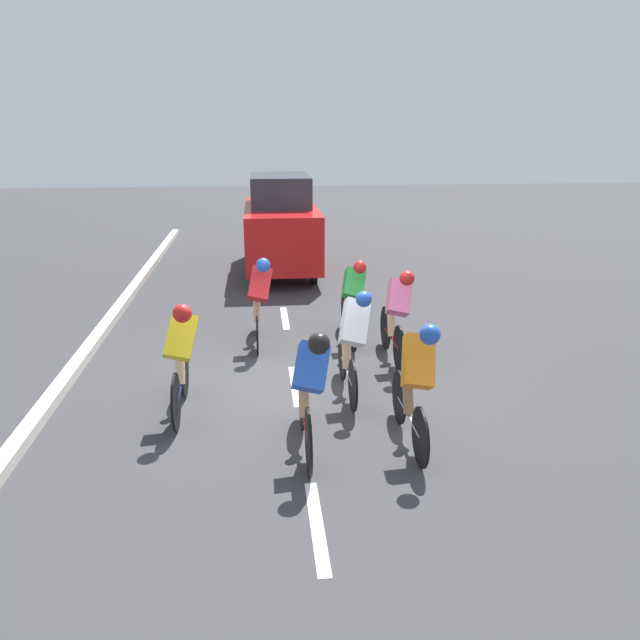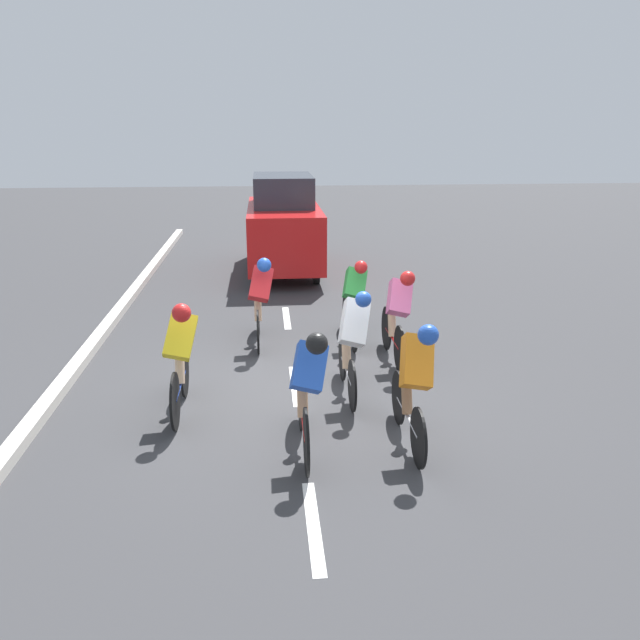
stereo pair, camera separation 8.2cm
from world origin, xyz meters
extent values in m
plane|color=#38383A|center=(0.00, 0.00, 0.00)|extent=(60.00, 60.00, 0.00)
cube|color=white|center=(0.00, 3.06, 0.00)|extent=(0.12, 1.40, 0.01)
cube|color=white|center=(0.00, -0.14, 0.00)|extent=(0.12, 1.40, 0.01)
cube|color=white|center=(0.00, -3.34, 0.00)|extent=(0.12, 1.40, 0.01)
cube|color=beige|center=(3.20, -0.14, 0.07)|extent=(0.20, 26.24, 0.14)
cylinder|color=black|center=(-1.01, -2.47, 0.36)|extent=(0.03, 0.71, 0.71)
cylinder|color=black|center=(-1.01, -1.45, 0.36)|extent=(0.03, 0.71, 0.71)
cylinder|color=navy|center=(-1.01, -1.96, 0.36)|extent=(0.04, 1.02, 0.04)
cylinder|color=navy|center=(-1.01, -2.14, 0.57)|extent=(0.04, 0.04, 0.42)
cylinder|color=green|center=(-1.01, -2.01, 0.46)|extent=(0.07, 0.07, 0.16)
cylinder|color=#DBAD84|center=(-1.01, -2.03, 0.54)|extent=(0.12, 0.23, 0.36)
cube|color=green|center=(-1.07, -1.86, 1.01)|extent=(0.44, 0.44, 0.57)
sphere|color=red|center=(-1.13, -1.64, 1.33)|extent=(0.21, 0.21, 0.21)
cylinder|color=black|center=(1.48, 0.06, 0.35)|extent=(0.03, 0.70, 0.70)
cylinder|color=black|center=(1.48, 1.02, 0.35)|extent=(0.03, 0.70, 0.70)
cylinder|color=navy|center=(1.48, 0.54, 0.35)|extent=(0.04, 0.96, 0.04)
cylinder|color=navy|center=(1.48, 0.37, 0.56)|extent=(0.04, 0.04, 0.42)
cylinder|color=green|center=(1.48, 0.49, 0.45)|extent=(0.07, 0.07, 0.16)
cylinder|color=beige|center=(1.48, 0.46, 0.53)|extent=(0.12, 0.23, 0.36)
cube|color=yellow|center=(1.42, 0.64, 1.03)|extent=(0.44, 0.47, 0.62)
sphere|color=red|center=(1.36, 0.86, 1.39)|extent=(0.22, 0.22, 0.22)
cylinder|color=black|center=(0.51, -2.47, 0.35)|extent=(0.03, 0.70, 0.70)
cylinder|color=black|center=(0.51, -1.50, 0.35)|extent=(0.03, 0.70, 0.70)
cylinder|color=black|center=(0.51, -1.99, 0.35)|extent=(0.04, 0.97, 0.04)
cylinder|color=black|center=(0.51, -2.15, 0.56)|extent=(0.04, 0.04, 0.42)
cylinder|color=#1999D8|center=(0.51, -2.04, 0.45)|extent=(0.07, 0.07, 0.16)
cylinder|color=#DBAD84|center=(0.51, -2.06, 0.53)|extent=(0.12, 0.23, 0.36)
cube|color=red|center=(0.45, -1.89, 1.03)|extent=(0.44, 0.47, 0.61)
sphere|color=blue|center=(0.39, -1.67, 1.39)|extent=(0.23, 0.23, 0.23)
cylinder|color=black|center=(-1.19, 1.09, 0.33)|extent=(0.03, 0.65, 0.65)
cylinder|color=black|center=(-1.19, 2.11, 0.33)|extent=(0.03, 0.65, 0.65)
cylinder|color=#B7B7BC|center=(-1.19, 1.60, 0.33)|extent=(0.04, 1.02, 0.04)
cylinder|color=#B7B7BC|center=(-1.19, 1.42, 0.54)|extent=(0.04, 0.04, 0.42)
cylinder|color=yellow|center=(-1.19, 1.55, 0.43)|extent=(0.07, 0.07, 0.16)
cylinder|color=#9E704C|center=(-1.19, 1.53, 0.51)|extent=(0.12, 0.23, 0.36)
cube|color=orange|center=(-1.24, 1.70, 1.03)|extent=(0.41, 0.49, 0.63)
sphere|color=blue|center=(-1.29, 1.92, 1.41)|extent=(0.22, 0.22, 0.22)
cylinder|color=black|center=(0.00, 1.13, 0.36)|extent=(0.03, 0.72, 0.72)
cylinder|color=black|center=(0.00, 2.15, 0.36)|extent=(0.03, 0.72, 0.72)
cylinder|color=red|center=(0.00, 1.64, 0.36)|extent=(0.04, 1.03, 0.04)
cylinder|color=red|center=(0.00, 1.46, 0.57)|extent=(0.04, 0.04, 0.42)
cylinder|color=green|center=(0.00, 1.59, 0.46)|extent=(0.07, 0.07, 0.16)
cylinder|color=tan|center=(0.00, 1.56, 0.54)|extent=(0.12, 0.23, 0.36)
cube|color=blue|center=(-0.06, 1.74, 1.02)|extent=(0.44, 0.45, 0.59)
sphere|color=black|center=(-0.13, 1.96, 1.36)|extent=(0.23, 0.23, 0.23)
cylinder|color=black|center=(-0.68, -0.32, 0.33)|extent=(0.03, 0.67, 0.67)
cylinder|color=black|center=(-0.68, 0.70, 0.33)|extent=(0.03, 0.67, 0.67)
cylinder|color=#B7B7BC|center=(-0.68, 0.19, 0.33)|extent=(0.04, 1.01, 0.04)
cylinder|color=#B7B7BC|center=(-0.68, 0.01, 0.54)|extent=(0.04, 0.04, 0.42)
cylinder|color=green|center=(-0.68, 0.14, 0.43)|extent=(0.07, 0.07, 0.16)
cylinder|color=#DBAD84|center=(-0.68, 0.11, 0.51)|extent=(0.12, 0.23, 0.36)
cube|color=white|center=(-0.76, 0.29, 1.04)|extent=(0.46, 0.50, 0.66)
sphere|color=blue|center=(-0.83, 0.51, 1.41)|extent=(0.20, 0.20, 0.20)
cylinder|color=black|center=(-1.55, -1.51, 0.35)|extent=(0.03, 0.70, 0.70)
cylinder|color=black|center=(-1.55, -0.51, 0.35)|extent=(0.03, 0.70, 0.70)
cylinder|color=red|center=(-1.55, -1.01, 0.35)|extent=(0.04, 1.00, 0.04)
cylinder|color=red|center=(-1.55, -1.19, 0.56)|extent=(0.04, 0.04, 0.42)
cylinder|color=green|center=(-1.55, -1.06, 0.45)|extent=(0.07, 0.07, 0.16)
cylinder|color=#DBAD84|center=(-1.55, -1.09, 0.53)|extent=(0.12, 0.23, 0.36)
cube|color=pink|center=(-1.60, -0.91, 1.02)|extent=(0.44, 0.46, 0.60)
sphere|color=red|center=(-1.66, -0.69, 1.37)|extent=(0.22, 0.22, 0.22)
cylinder|color=black|center=(-0.78, -5.96, 0.32)|extent=(0.14, 0.64, 0.64)
cylinder|color=black|center=(0.58, -5.96, 0.32)|extent=(0.14, 0.64, 0.64)
cylinder|color=black|center=(-0.78, -8.56, 0.32)|extent=(0.14, 0.64, 0.64)
cylinder|color=black|center=(0.58, -8.56, 0.32)|extent=(0.14, 0.64, 0.64)
cube|color=red|center=(-0.10, -7.26, 0.97)|extent=(1.70, 4.21, 1.30)
cube|color=#2D333D|center=(-0.10, -7.47, 1.97)|extent=(1.39, 2.31, 0.71)
camera|label=1|loc=(0.45, 7.88, 3.48)|focal=35.00mm
camera|label=2|loc=(0.37, 7.89, 3.48)|focal=35.00mm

